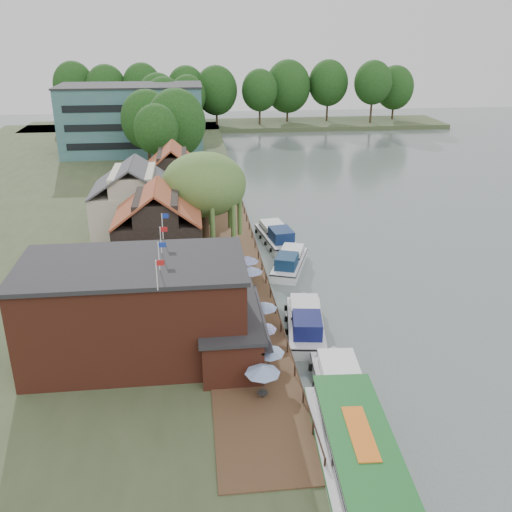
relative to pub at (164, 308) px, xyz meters
name	(u,v)px	position (x,y,z in m)	size (l,w,h in m)	color
ground	(350,346)	(14.00, 1.00, -4.65)	(260.00, 260.00, 0.00)	#546160
land_bank	(50,215)	(-16.00, 36.00, -4.15)	(50.00, 140.00, 1.00)	#384728
quay_deck	(237,285)	(6.00, 11.00, -3.60)	(6.00, 50.00, 0.10)	#47301E
quay_rail	(265,277)	(8.70, 11.50, -3.15)	(0.20, 49.00, 1.00)	black
pub	(164,308)	(0.00, 0.00, 0.00)	(20.00, 11.00, 7.30)	maroon
hotel_block	(133,119)	(-8.00, 71.00, 2.50)	(25.40, 12.40, 12.30)	#38666B
cottage_a	(159,230)	(-1.00, 15.00, 0.60)	(8.60, 7.60, 8.50)	black
cottage_b	(135,201)	(-4.00, 25.00, 0.60)	(9.60, 8.60, 8.50)	beige
cottage_c	(173,179)	(0.00, 34.00, 0.60)	(7.60, 7.60, 8.50)	black
willow	(205,203)	(3.50, 20.00, 1.56)	(8.60, 8.60, 10.43)	#476B2D
umbrella_0	(263,382)	(6.22, -6.19, -2.36)	(2.27, 2.27, 2.38)	#1A4591
umbrella_1	(268,361)	(6.91, -3.89, -2.36)	(2.17, 2.17, 2.38)	navy
umbrella_2	(262,337)	(6.89, -0.73, -2.36)	(2.09, 2.09, 2.38)	navy
umbrella_3	(264,316)	(7.42, 2.52, -2.36)	(2.05, 2.05, 2.38)	navy
umbrella_4	(241,300)	(5.91, 5.38, -2.36)	(2.13, 2.13, 2.38)	navy
umbrella_5	(251,279)	(7.13, 9.53, -2.36)	(2.17, 2.17, 2.38)	navy
umbrella_6	(247,268)	(7.05, 11.95, -2.36)	(2.16, 2.16, 2.38)	navy
cruiser_0	(343,388)	(11.50, -6.05, -3.35)	(3.44, 10.63, 2.61)	white
cruiser_1	(306,320)	(10.92, 3.47, -3.45)	(3.21, 9.92, 2.41)	silver
cruiser_2	(290,259)	(11.81, 16.37, -3.56)	(2.93, 9.09, 2.17)	white
cruiser_3	(276,234)	(11.53, 23.67, -3.44)	(3.22, 9.97, 2.42)	silver
tour_boat	(361,466)	(10.56, -13.43, -3.02)	(4.20, 14.95, 3.27)	silver
swan	(351,424)	(11.50, -8.31, -4.43)	(0.44, 0.44, 0.44)	white
bank_tree_0	(157,148)	(-2.37, 44.85, 2.43)	(6.16, 6.16, 12.16)	#143811
bank_tree_1	(177,135)	(0.31, 50.62, 3.17)	(8.78, 8.78, 13.63)	#143811
bank_tree_2	(148,129)	(-4.57, 59.20, 2.68)	(8.41, 8.41, 12.66)	#143811
bank_tree_3	(165,112)	(-2.35, 77.00, 2.93)	(7.55, 7.55, 13.16)	#143811
bank_tree_4	(159,105)	(-3.98, 87.01, 2.90)	(8.22, 8.22, 13.11)	#143811
bank_tree_5	(188,102)	(2.09, 95.98, 2.34)	(8.06, 8.06, 11.99)	#143811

